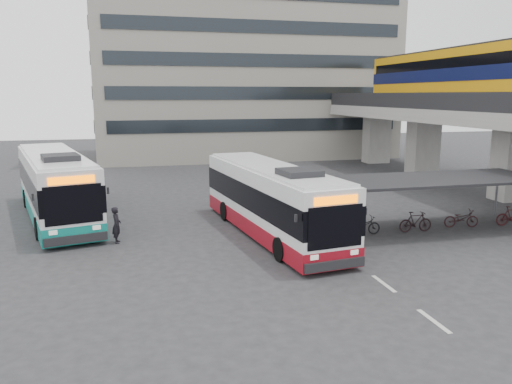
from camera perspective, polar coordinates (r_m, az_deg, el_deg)
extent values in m
plane|color=#28282B|center=(19.82, 3.80, -7.97)|extent=(120.00, 120.00, 0.00)
cube|color=gray|center=(42.64, 18.54, 4.90)|extent=(2.20, 1.60, 4.60)
cube|color=gray|center=(49.55, 13.60, 5.95)|extent=(2.20, 1.60, 4.60)
cube|color=gray|center=(37.53, 23.70, 8.00)|extent=(8.00, 32.00, 0.90)
cube|color=black|center=(35.36, 18.92, 9.82)|extent=(0.35, 32.00, 1.10)
cube|color=orange|center=(39.31, 22.01, 11.95)|extent=(2.90, 20.00, 3.90)
cube|color=#090F36|center=(39.31, 22.03, 12.24)|extent=(2.98, 20.02, 0.90)
cube|color=black|center=(39.35, 22.12, 13.40)|extent=(2.96, 19.20, 0.70)
cube|color=black|center=(39.41, 22.22, 14.78)|extent=(2.70, 19.60, 0.25)
cylinder|color=#595B60|center=(25.08, 8.59, -1.15)|extent=(0.12, 0.12, 2.40)
cylinder|color=#595B60|center=(30.04, 25.79, -0.12)|extent=(0.12, 0.12, 2.40)
cylinder|color=#595B60|center=(21.88, 12.17, -3.08)|extent=(0.12, 0.12, 2.40)
cube|color=black|center=(25.54, 20.25, 1.43)|extent=(10.00, 4.00, 0.12)
imported|color=black|center=(23.98, 11.94, -3.68)|extent=(1.71, 0.60, 0.90)
imported|color=black|center=(25.22, 17.43, -3.11)|extent=(1.66, 0.47, 1.00)
imported|color=black|center=(26.69, 22.33, -2.78)|extent=(1.71, 0.60, 0.90)
imported|color=black|center=(28.32, 26.71, -2.28)|extent=(1.66, 0.47, 1.00)
cube|color=gray|center=(55.43, -1.60, 17.32)|extent=(30.00, 15.00, 25.00)
cube|color=beige|center=(15.79, 19.66, -13.71)|extent=(0.15, 1.60, 0.01)
cube|color=beige|center=(18.15, 14.40, -10.11)|extent=(0.15, 1.60, 0.01)
cube|color=beige|center=(20.68, 10.47, -7.30)|extent=(0.15, 1.60, 0.01)
cube|color=white|center=(23.18, 1.70, -0.55)|extent=(4.01, 11.98, 2.69)
cube|color=maroon|center=(23.46, 1.69, -3.54)|extent=(4.06, 12.02, 0.73)
cube|color=black|center=(23.16, 1.70, -0.26)|extent=(4.08, 12.01, 1.13)
cube|color=#FF6700|center=(17.83, 9.12, -0.93)|extent=(1.74, 0.31, 0.29)
cube|color=black|center=(20.28, 4.98, 2.22)|extent=(1.69, 1.75, 0.27)
cylinder|color=black|center=(19.72, 2.84, -6.56)|extent=(0.42, 1.01, 0.98)
cylinder|color=black|center=(26.86, 1.24, -1.77)|extent=(0.42, 1.01, 0.98)
cube|color=white|center=(28.36, -21.99, 1.02)|extent=(5.69, 12.79, 2.87)
cube|color=#0D796E|center=(28.61, -21.80, -1.60)|extent=(5.73, 12.84, 0.78)
cube|color=black|center=(28.34, -22.01, 1.28)|extent=(5.75, 12.82, 1.20)
cube|color=#FF6700|center=(22.05, -20.33, 1.29)|extent=(1.82, 0.54, 0.31)
cube|color=black|center=(25.05, -21.44, 3.68)|extent=(1.96, 2.01, 0.29)
cylinder|color=black|center=(24.62, -23.58, -3.82)|extent=(0.56, 1.09, 1.04)
cylinder|color=black|center=(32.17, -20.32, -0.26)|extent=(0.56, 1.09, 1.04)
imported|color=black|center=(22.84, -15.65, -3.66)|extent=(0.40, 0.60, 1.63)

